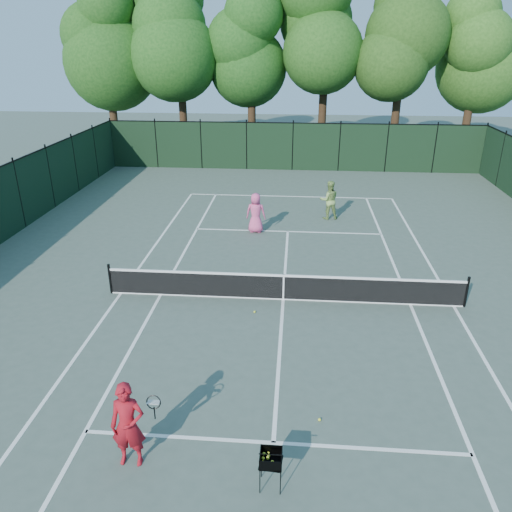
# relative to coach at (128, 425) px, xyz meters

# --- Properties ---
(ground) EXTENTS (90.00, 90.00, 0.00)m
(ground) POSITION_rel_coach_xyz_m (2.82, 7.14, -0.94)
(ground) COLOR #46554A
(ground) RESTS_ON ground
(sideline_doubles_left) EXTENTS (0.10, 23.77, 0.01)m
(sideline_doubles_left) POSITION_rel_coach_xyz_m (-2.66, 7.14, -0.94)
(sideline_doubles_left) COLOR white
(sideline_doubles_left) RESTS_ON ground
(sideline_doubles_right) EXTENTS (0.10, 23.77, 0.01)m
(sideline_doubles_right) POSITION_rel_coach_xyz_m (8.31, 7.14, -0.94)
(sideline_doubles_right) COLOR white
(sideline_doubles_right) RESTS_ON ground
(sideline_singles_left) EXTENTS (0.10, 23.77, 0.01)m
(sideline_singles_left) POSITION_rel_coach_xyz_m (-1.29, 7.14, -0.94)
(sideline_singles_left) COLOR white
(sideline_singles_left) RESTS_ON ground
(sideline_singles_right) EXTENTS (0.10, 23.77, 0.01)m
(sideline_singles_right) POSITION_rel_coach_xyz_m (6.94, 7.14, -0.94)
(sideline_singles_right) COLOR white
(sideline_singles_right) RESTS_ON ground
(baseline_far) EXTENTS (10.97, 0.10, 0.01)m
(baseline_far) POSITION_rel_coach_xyz_m (2.82, 19.02, -0.94)
(baseline_far) COLOR white
(baseline_far) RESTS_ON ground
(service_line_near) EXTENTS (8.23, 0.10, 0.01)m
(service_line_near) POSITION_rel_coach_xyz_m (2.82, 0.74, -0.94)
(service_line_near) COLOR white
(service_line_near) RESTS_ON ground
(service_line_far) EXTENTS (8.23, 0.10, 0.01)m
(service_line_far) POSITION_rel_coach_xyz_m (2.82, 13.54, -0.94)
(service_line_far) COLOR white
(service_line_far) RESTS_ON ground
(center_service_line) EXTENTS (0.10, 12.80, 0.01)m
(center_service_line) POSITION_rel_coach_xyz_m (2.82, 7.14, -0.94)
(center_service_line) COLOR white
(center_service_line) RESTS_ON ground
(tennis_net) EXTENTS (11.69, 0.09, 1.06)m
(tennis_net) POSITION_rel_coach_xyz_m (2.82, 7.14, -0.46)
(tennis_net) COLOR black
(tennis_net) RESTS_ON ground
(fence_far) EXTENTS (24.00, 0.05, 3.00)m
(fence_far) POSITION_rel_coach_xyz_m (2.82, 25.14, 0.56)
(fence_far) COLOR black
(fence_far) RESTS_ON ground
(tree_0) EXTENTS (6.40, 6.40, 13.14)m
(tree_0) POSITION_rel_coach_xyz_m (-10.18, 28.64, 7.22)
(tree_0) COLOR black
(tree_0) RESTS_ON ground
(tree_1) EXTENTS (6.80, 6.80, 13.98)m
(tree_1) POSITION_rel_coach_xyz_m (-5.18, 29.14, 7.75)
(tree_1) COLOR black
(tree_1) RESTS_ON ground
(tree_2) EXTENTS (6.00, 6.00, 12.40)m
(tree_2) POSITION_rel_coach_xyz_m (-0.18, 28.94, 6.79)
(tree_2) COLOR black
(tree_2) RESTS_ON ground
(tree_3) EXTENTS (7.00, 7.00, 14.45)m
(tree_3) POSITION_rel_coach_xyz_m (4.82, 29.44, 8.07)
(tree_3) COLOR black
(tree_3) RESTS_ON ground
(tree_4) EXTENTS (6.20, 6.20, 12.97)m
(tree_4) POSITION_rel_coach_xyz_m (9.82, 28.74, 7.20)
(tree_4) COLOR black
(tree_4) RESTS_ON ground
(tree_5) EXTENTS (5.80, 5.80, 12.23)m
(tree_5) POSITION_rel_coach_xyz_m (14.82, 29.24, 6.77)
(tree_5) COLOR black
(tree_5) RESTS_ON ground
(coach) EXTENTS (0.94, 0.67, 1.88)m
(coach) POSITION_rel_coach_xyz_m (0.00, 0.00, 0.00)
(coach) COLOR #A5121D
(coach) RESTS_ON ground
(player_pink) EXTENTS (0.90, 0.61, 1.77)m
(player_pink) POSITION_rel_coach_xyz_m (1.40, 13.39, -0.05)
(player_pink) COLOR #E25088
(player_pink) RESTS_ON ground
(player_green) EXTENTS (0.99, 0.83, 1.84)m
(player_green) POSITION_rel_coach_xyz_m (4.71, 15.48, -0.02)
(player_green) COLOR #84A552
(player_green) RESTS_ON ground
(ball_hopper) EXTENTS (0.46, 0.46, 0.81)m
(ball_hopper) POSITION_rel_coach_xyz_m (2.82, -0.36, -0.26)
(ball_hopper) COLOR black
(ball_hopper) RESTS_ON ground
(loose_ball_near_cart) EXTENTS (0.07, 0.07, 0.07)m
(loose_ball_near_cart) POSITION_rel_coach_xyz_m (3.82, 1.49, -0.91)
(loose_ball_near_cart) COLOR yellow
(loose_ball_near_cart) RESTS_ON ground
(loose_ball_midcourt) EXTENTS (0.07, 0.07, 0.07)m
(loose_ball_midcourt) POSITION_rel_coach_xyz_m (1.96, 6.19, -0.91)
(loose_ball_midcourt) COLOR yellow
(loose_ball_midcourt) RESTS_ON ground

